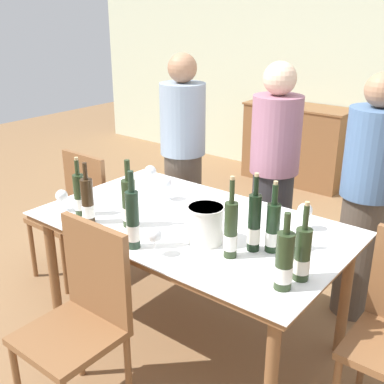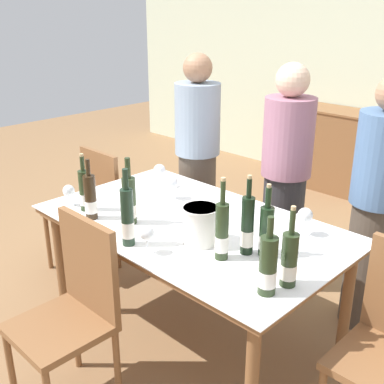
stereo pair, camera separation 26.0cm
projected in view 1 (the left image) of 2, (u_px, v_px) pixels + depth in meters
ground_plane at (192, 334)px, 2.94m from camera, size 12.00×12.00×0.00m
sideboard_cabinet at (296, 144)px, 5.36m from camera, size 1.16×0.46×0.86m
dining_table at (192, 233)px, 2.69m from camera, size 1.71×1.02×0.75m
ice_bucket at (206, 224)px, 2.41m from camera, size 0.18×0.18×0.19m
wine_bottle_0 at (88, 202)px, 2.62m from camera, size 0.07×0.07×0.35m
wine_bottle_1 at (302, 255)px, 2.07m from camera, size 0.07×0.07×0.37m
wine_bottle_2 at (79, 195)px, 2.72m from camera, size 0.06×0.06×0.34m
wine_bottle_3 at (284, 263)px, 2.00m from camera, size 0.08×0.08×0.35m
wine_bottle_4 at (129, 204)px, 2.58m from camera, size 0.08×0.08×0.37m
wine_bottle_5 at (133, 221)px, 2.34m from camera, size 0.07×0.07×0.40m
wine_bottle_6 at (273, 228)px, 2.31m from camera, size 0.07×0.07×0.36m
wine_bottle_7 at (231, 231)px, 2.26m from camera, size 0.06×0.06×0.41m
wine_bottle_8 at (254, 224)px, 2.32m from camera, size 0.06×0.06×0.40m
wine_glass_0 at (305, 211)px, 2.54m from camera, size 0.08×0.08×0.15m
wine_glass_1 at (155, 236)px, 2.28m from camera, size 0.07×0.07×0.14m
wine_glass_2 at (62, 197)px, 2.79m from camera, size 0.07×0.07×0.13m
wine_glass_3 at (150, 172)px, 3.12m from camera, size 0.08×0.08×0.16m
wine_glass_4 at (165, 185)px, 2.94m from camera, size 0.09×0.09×0.15m
chair_near_front at (83, 311)px, 2.25m from camera, size 0.42×0.42×0.95m
chair_left_end at (75, 207)px, 3.48m from camera, size 0.42×0.42×0.89m
person_host at (183, 162)px, 3.58m from camera, size 0.33×0.33×1.58m
person_guest_left at (273, 178)px, 3.28m from camera, size 0.33×0.33×1.55m
person_guest_right at (367, 202)px, 2.90m from camera, size 0.33×0.33×1.54m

